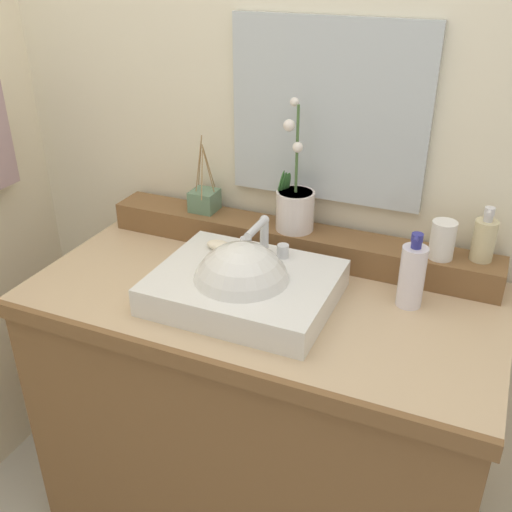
# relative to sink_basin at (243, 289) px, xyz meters

# --- Properties ---
(wall_back) EXTENTS (2.78, 0.20, 2.50)m
(wall_back) POSITION_rel_sink_basin_xyz_m (0.03, 0.49, 0.32)
(wall_back) COLOR beige
(wall_back) RESTS_ON ground
(vanity_cabinet) EXTENTS (1.26, 0.65, 0.90)m
(vanity_cabinet) POSITION_rel_sink_basin_xyz_m (0.03, 0.06, -0.48)
(vanity_cabinet) COLOR brown
(vanity_cabinet) RESTS_ON ground
(back_ledge) EXTENTS (1.18, 0.13, 0.08)m
(back_ledge) POSITION_rel_sink_basin_xyz_m (0.03, 0.31, 0.00)
(back_ledge) COLOR brown
(back_ledge) RESTS_ON vanity_cabinet
(sink_basin) EXTENTS (0.46, 0.37, 0.28)m
(sink_basin) POSITION_rel_sink_basin_xyz_m (0.00, 0.00, 0.00)
(sink_basin) COLOR white
(sink_basin) RESTS_ON vanity_cabinet
(soap_bar) EXTENTS (0.07, 0.04, 0.02)m
(soap_bar) POSITION_rel_sink_basin_xyz_m (-0.13, 0.11, 0.05)
(soap_bar) COLOR beige
(soap_bar) RESTS_ON sink_basin
(potted_plant) EXTENTS (0.12, 0.11, 0.38)m
(potted_plant) POSITION_rel_sink_basin_xyz_m (0.03, 0.30, 0.12)
(potted_plant) COLOR silver
(potted_plant) RESTS_ON back_ledge
(soap_dispenser) EXTENTS (0.06, 0.06, 0.15)m
(soap_dispenser) POSITION_rel_sink_basin_xyz_m (0.55, 0.32, 0.11)
(soap_dispenser) COLOR beige
(soap_dispenser) RESTS_ON back_ledge
(tumbler_cup) EXTENTS (0.07, 0.07, 0.10)m
(tumbler_cup) POSITION_rel_sink_basin_xyz_m (0.45, 0.29, 0.10)
(tumbler_cup) COLOR white
(tumbler_cup) RESTS_ON back_ledge
(reed_diffuser) EXTENTS (0.09, 0.10, 0.24)m
(reed_diffuser) POSITION_rel_sink_basin_xyz_m (-0.28, 0.32, 0.08)
(reed_diffuser) COLOR slate
(reed_diffuser) RESTS_ON back_ledge
(lotion_bottle) EXTENTS (0.07, 0.07, 0.20)m
(lotion_bottle) POSITION_rel_sink_basin_xyz_m (0.40, 0.16, 0.05)
(lotion_bottle) COLOR white
(lotion_bottle) RESTS_ON vanity_cabinet
(mirror) EXTENTS (0.56, 0.02, 0.50)m
(mirror) POSITION_rel_sink_basin_xyz_m (0.09, 0.38, 0.38)
(mirror) COLOR silver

